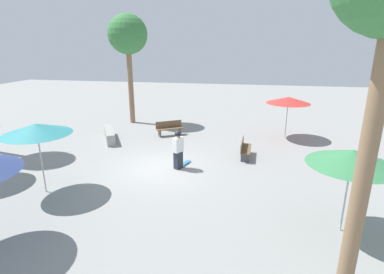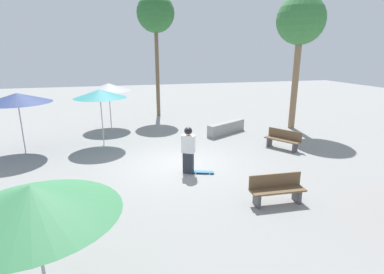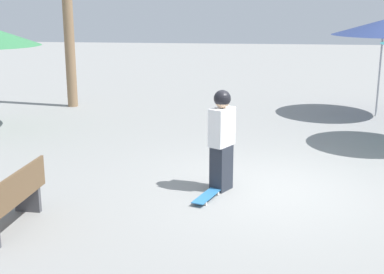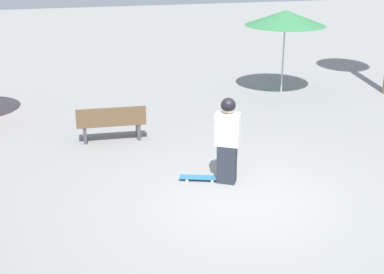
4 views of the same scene
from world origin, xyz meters
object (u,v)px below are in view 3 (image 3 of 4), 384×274
skateboard (207,196)px  bench_far (10,200)px  skater_main (222,137)px  shade_umbrella_navy (383,27)px

skateboard → bench_far: bearing=-42.5°
skater_main → skateboard: 1.01m
bench_far → skateboard: bearing=-58.9°
bench_far → shade_umbrella_navy: size_ratio=0.60×
skater_main → skateboard: size_ratio=2.08×
bench_far → shade_umbrella_navy: (-8.21, 6.77, 1.98)m
skateboard → bench_far: bench_far is taller
skateboard → bench_far: (1.42, -2.64, 0.37)m
skater_main → skateboard: skater_main is taller
shade_umbrella_navy → bench_far: bearing=-39.5°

